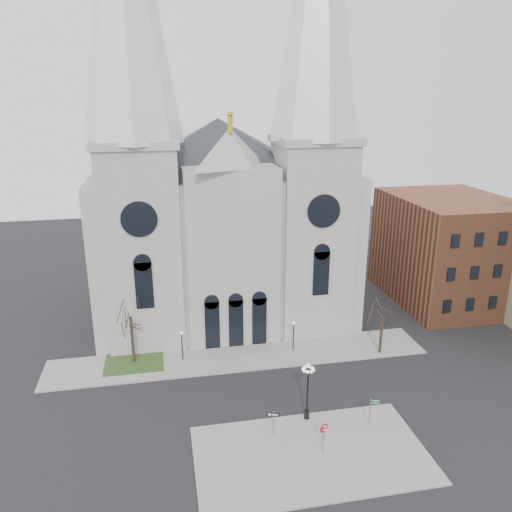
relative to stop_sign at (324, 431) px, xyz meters
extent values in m
plane|color=black|center=(-3.97, 4.90, -2.00)|extent=(160.00, 160.00, 0.00)
cube|color=gray|center=(-0.97, -0.10, -1.93)|extent=(18.00, 10.00, 0.14)
cube|color=gray|center=(-3.97, 15.90, -1.93)|extent=(40.00, 6.00, 0.14)
cube|color=#2F4D21|center=(-14.97, 16.90, -1.91)|extent=(6.00, 5.00, 0.18)
cube|color=#A3A098|center=(-3.97, 30.90, 7.00)|extent=(30.00, 24.00, 18.00)
pyramid|color=#2D3035|center=(-3.97, 30.90, 22.00)|extent=(33.00, 26.40, 6.00)
cube|color=#A3A098|center=(-13.47, 22.40, 9.00)|extent=(8.00, 8.00, 22.00)
cylinder|color=black|center=(-13.47, 18.35, 13.00)|extent=(3.60, 0.30, 3.60)
cube|color=#A3A098|center=(5.53, 22.40, 9.00)|extent=(8.00, 8.00, 22.00)
cylinder|color=black|center=(5.53, 18.35, 13.00)|extent=(3.60, 0.30, 3.60)
cube|color=#A3A098|center=(-3.97, 20.90, 7.75)|extent=(10.00, 5.00, 19.50)
pyramid|color=#A3A098|center=(-3.97, 20.90, 19.50)|extent=(11.00, 5.00, 4.00)
cube|color=brown|center=(26.03, 26.90, 5.00)|extent=(14.00, 18.00, 14.00)
cylinder|color=black|center=(-14.97, 16.90, 0.62)|extent=(0.32, 0.32, 5.25)
cylinder|color=black|center=(11.03, 13.90, 0.10)|extent=(0.32, 0.32, 4.20)
cylinder|color=black|center=(-9.97, 16.40, -0.36)|extent=(0.12, 0.12, 3.00)
sphere|color=white|center=(-9.97, 16.40, 1.24)|extent=(0.32, 0.32, 0.32)
cylinder|color=black|center=(2.03, 16.40, -0.36)|extent=(0.12, 0.12, 3.00)
sphere|color=white|center=(2.03, 16.40, 1.24)|extent=(0.32, 0.32, 0.32)
cylinder|color=slate|center=(0.00, 0.00, -0.59)|extent=(0.10, 0.10, 2.54)
cylinder|color=#B80C20|center=(0.00, 0.00, 0.29)|extent=(0.88, 0.05, 0.88)
cylinder|color=white|center=(0.00, 0.00, 0.29)|extent=(0.95, 0.03, 0.95)
cube|color=white|center=(0.00, 0.00, 0.43)|extent=(0.49, 0.02, 0.11)
cube|color=white|center=(0.00, 0.00, 0.15)|extent=(0.55, 0.02, 0.11)
cylinder|color=black|center=(-0.05, 4.26, 0.47)|extent=(0.16, 0.16, 4.68)
cylinder|color=black|center=(-0.05, 4.26, -1.46)|extent=(0.45, 0.45, 0.81)
sphere|color=white|center=(-0.05, 4.26, 3.27)|extent=(0.33, 0.33, 0.33)
cylinder|color=slate|center=(-3.31, 2.76, -0.79)|extent=(0.09, 0.09, 2.15)
cube|color=black|center=(-3.31, 2.76, 0.03)|extent=(0.92, 0.29, 0.31)
cylinder|color=slate|center=(4.89, 2.43, -0.61)|extent=(0.10, 0.10, 2.51)
cube|color=#0C5827|center=(5.28, 2.37, 0.47)|extent=(0.70, 0.13, 0.17)
cube|color=#0C5827|center=(5.28, 2.37, 0.24)|extent=(0.70, 0.13, 0.17)
camera|label=1|loc=(-11.28, -30.74, 24.64)|focal=35.00mm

